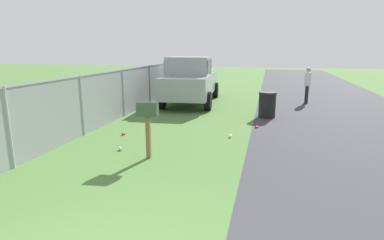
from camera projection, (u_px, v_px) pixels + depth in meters
name	position (u px, v px, depth m)	size (l,w,h in m)	color
road_asphalt	(379.00, 152.00, 7.65)	(60.00, 6.23, 0.01)	#38383D
mailbox	(148.00, 114.00, 7.03)	(0.25, 0.49, 1.30)	brown
pickup_truck	(191.00, 79.00, 14.19)	(5.41, 2.50, 2.09)	#93999E
trash_bin	(267.00, 105.00, 11.38)	(0.63, 0.63, 0.93)	black
pedestrian	(307.00, 83.00, 14.20)	(0.49, 0.30, 1.62)	black
fence_section	(138.00, 87.00, 12.74)	(18.63, 0.07, 1.73)	#9EA3A8
litter_can_far_scatter	(257.00, 127.00, 9.95)	(0.07, 0.07, 0.12)	red
litter_can_midfield_b	(124.00, 134.00, 9.17)	(0.07, 0.07, 0.12)	red
litter_cup_near_hydrant	(230.00, 136.00, 8.90)	(0.08, 0.08, 0.10)	white
litter_cup_by_mailbox	(121.00, 149.00, 7.79)	(0.08, 0.08, 0.10)	white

